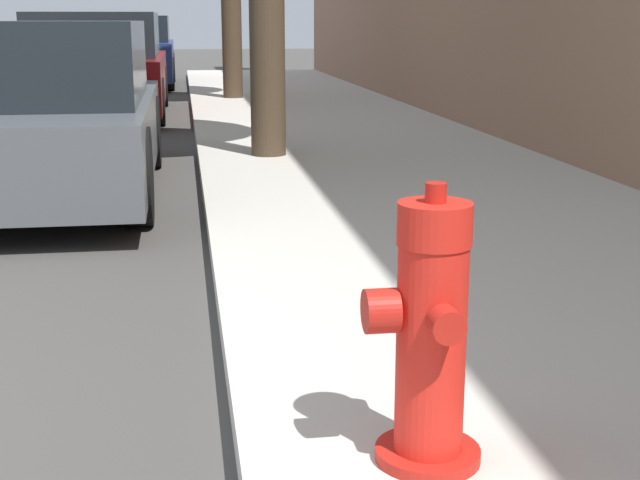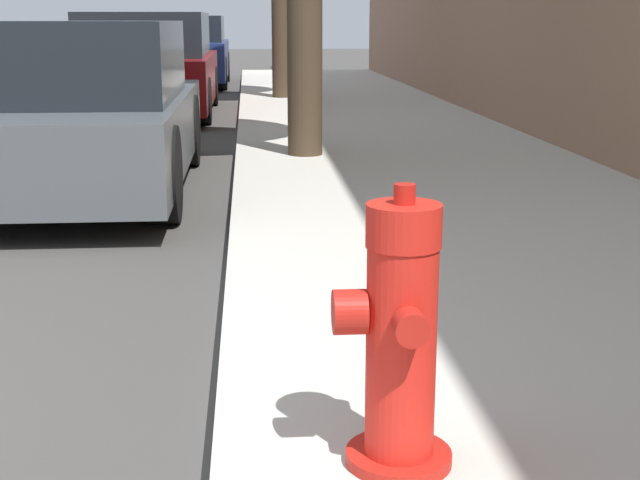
{
  "view_description": "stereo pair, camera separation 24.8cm",
  "coord_description": "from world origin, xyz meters",
  "px_view_note": "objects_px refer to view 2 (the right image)",
  "views": [
    {
      "loc": [
        1.96,
        -2.47,
        1.34
      ],
      "look_at": [
        2.48,
        0.97,
        0.48
      ],
      "focal_mm": 50.0,
      "sensor_mm": 36.0,
      "label": 1
    },
    {
      "loc": [
        2.2,
        -2.5,
        1.34
      ],
      "look_at": [
        2.48,
        0.97,
        0.48
      ],
      "focal_mm": 50.0,
      "sensor_mm": 36.0,
      "label": 2
    }
  ],
  "objects_px": {
    "fire_hydrant": "(399,340)",
    "parked_car_far": "(185,52)",
    "parked_car_mid": "(149,67)",
    "parked_car_near": "(76,111)"
  },
  "relations": [
    {
      "from": "parked_car_mid",
      "to": "parked_car_far",
      "type": "relative_size",
      "value": 1.08
    },
    {
      "from": "fire_hydrant",
      "to": "parked_car_far",
      "type": "relative_size",
      "value": 0.2
    },
    {
      "from": "fire_hydrant",
      "to": "parked_car_mid",
      "type": "distance_m",
      "value": 10.96
    },
    {
      "from": "fire_hydrant",
      "to": "parked_car_far",
      "type": "xyz_separation_m",
      "value": [
        -1.67,
        16.59,
        0.19
      ]
    },
    {
      "from": "parked_car_near",
      "to": "parked_car_mid",
      "type": "distance_m",
      "value": 5.95
    },
    {
      "from": "parked_car_near",
      "to": "parked_car_mid",
      "type": "height_order",
      "value": "parked_car_mid"
    },
    {
      "from": "parked_car_near",
      "to": "parked_car_far",
      "type": "bearing_deg",
      "value": 89.64
    },
    {
      "from": "fire_hydrant",
      "to": "parked_car_mid",
      "type": "xyz_separation_m",
      "value": [
        -1.81,
        10.81,
        0.2
      ]
    },
    {
      "from": "fire_hydrant",
      "to": "parked_car_mid",
      "type": "relative_size",
      "value": 0.18
    },
    {
      "from": "parked_car_far",
      "to": "parked_car_mid",
      "type": "bearing_deg",
      "value": -91.4
    }
  ]
}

